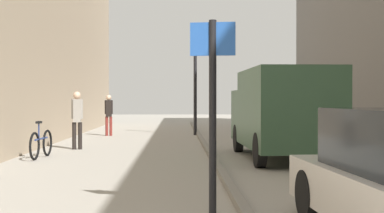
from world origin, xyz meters
TOP-DOWN VIEW (x-y plane):
  - ground_plane at (0.00, 12.00)m, footprint 80.00×80.00m
  - kerb_strip at (1.58, 12.00)m, footprint 0.16×40.00m
  - pedestrian_mid_block at (-2.20, 20.60)m, footprint 0.34×0.22m
  - pedestrian_far_crossing at (-2.41, 14.36)m, footprint 0.35×0.23m
  - delivery_van at (3.40, 11.54)m, footprint 2.09×5.39m
  - street_sign_post at (1.15, 4.57)m, footprint 0.60×0.14m
  - lamp_post at (1.45, 21.02)m, footprint 0.28×0.28m
  - bicycle_leaning at (-2.90, 11.87)m, footprint 0.19×1.77m

SIDE VIEW (x-z plane):
  - ground_plane at x=0.00m, z-range 0.00..0.00m
  - kerb_strip at x=1.58m, z-range 0.00..0.12m
  - bicycle_leaning at x=-2.90m, z-range -0.11..0.87m
  - pedestrian_mid_block at x=-2.20m, z-range 0.13..1.86m
  - pedestrian_far_crossing at x=-2.41m, z-range 0.14..1.92m
  - delivery_van at x=3.40m, z-range 0.09..2.39m
  - street_sign_post at x=1.15m, z-range 0.25..2.85m
  - lamp_post at x=1.45m, z-range 0.34..5.10m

